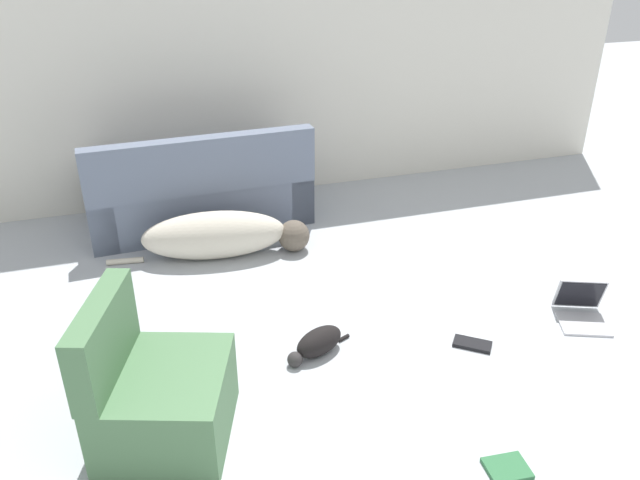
% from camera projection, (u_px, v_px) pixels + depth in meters
% --- Properties ---
extents(wall_back, '(6.71, 0.06, 2.51)m').
position_uv_depth(wall_back, '(293.00, 57.00, 5.60)').
color(wall_back, silver).
rests_on(wall_back, ground_plane).
extents(couch, '(1.86, 0.87, 0.86)m').
position_uv_depth(couch, '(200.00, 194.00, 5.31)').
color(couch, slate).
rests_on(couch, ground_plane).
extents(dog, '(1.58, 0.51, 0.37)m').
position_uv_depth(dog, '(222.00, 235.00, 4.82)').
color(dog, beige).
rests_on(dog, ground_plane).
extents(cat, '(0.46, 0.28, 0.17)m').
position_uv_depth(cat, '(317.00, 343.00, 3.76)').
color(cat, black).
rests_on(cat, ground_plane).
extents(laptop_open, '(0.41, 0.44, 0.26)m').
position_uv_depth(laptop_open, '(581.00, 306.00, 4.11)').
color(laptop_open, '#B7B7BC').
rests_on(laptop_open, ground_plane).
extents(book_green, '(0.22, 0.18, 0.02)m').
position_uv_depth(book_green, '(507.00, 468.00, 2.99)').
color(book_green, '#2D663D').
rests_on(book_green, ground_plane).
extents(book_black, '(0.25, 0.23, 0.02)m').
position_uv_depth(book_black, '(472.00, 344.00, 3.86)').
color(book_black, black).
rests_on(book_black, ground_plane).
extents(side_chair, '(0.80, 0.82, 0.79)m').
position_uv_depth(side_chair, '(157.00, 394.00, 3.08)').
color(side_chair, '#4C754C').
rests_on(side_chair, ground_plane).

